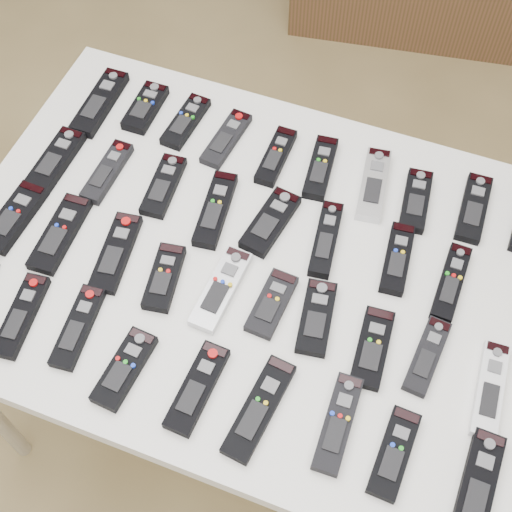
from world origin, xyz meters
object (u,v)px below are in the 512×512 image
(remote_7, at_px, (416,201))
(remote_11, at_px, (107,172))
(remote_10, at_px, (56,160))
(remote_4, at_px, (276,156))
(remote_3, at_px, (226,139))
(table, at_px, (256,275))
(remote_36, at_px, (478,487))
(remote_5, at_px, (320,168))
(remote_20, at_px, (116,252))
(remote_18, at_px, (14,217))
(remote_21, at_px, (164,277))
(remote_34, at_px, (338,423))
(remote_16, at_px, (397,259))
(remote_23, at_px, (272,304))
(remote_24, at_px, (316,318))
(remote_29, at_px, (21,316))
(remote_13, at_px, (215,209))
(remote_8, at_px, (474,208))
(remote_2, at_px, (186,122))
(remote_6, at_px, (374,185))
(remote_14, at_px, (270,222))
(remote_30, at_px, (78,327))
(remote_0, at_px, (100,103))
(remote_27, at_px, (490,389))
(remote_25, at_px, (372,348))
(remote_32, at_px, (197,388))
(remote_12, at_px, (164,186))
(remote_22, at_px, (221,289))
(remote_31, at_px, (124,369))
(remote_33, at_px, (259,408))
(remote_35, at_px, (394,453))
(remote_19, at_px, (60,234))

(remote_7, relative_size, remote_11, 0.92)
(remote_7, distance_m, remote_10, 0.80)
(remote_4, bearing_deg, remote_10, -157.70)
(remote_3, relative_size, remote_7, 1.07)
(table, distance_m, remote_36, 0.59)
(remote_5, xyz_separation_m, remote_20, (-0.32, -0.36, -0.00))
(remote_18, height_order, remote_21, same)
(remote_34, bearing_deg, remote_16, 86.54)
(remote_23, height_order, remote_24, remote_24)
(remote_20, height_order, remote_29, remote_29)
(remote_13, distance_m, remote_20, 0.23)
(remote_8, distance_m, remote_34, 0.57)
(remote_2, height_order, remote_6, remote_6)
(remote_14, relative_size, remote_30, 0.94)
(remote_13, bearing_deg, remote_0, 145.97)
(remote_27, bearing_deg, remote_25, 176.55)
(remote_30, relative_size, remote_32, 0.98)
(remote_29, bearing_deg, remote_16, 23.67)
(remote_21, relative_size, remote_27, 0.79)
(remote_16, bearing_deg, remote_10, 175.92)
(remote_0, distance_m, remote_12, 0.30)
(remote_4, relative_size, remote_27, 0.86)
(remote_0, xyz_separation_m, remote_18, (-0.02, -0.36, 0.00))
(remote_22, relative_size, remote_32, 1.06)
(remote_25, xyz_separation_m, remote_27, (0.22, -0.00, 0.00))
(remote_13, relative_size, remote_25, 1.16)
(remote_3, bearing_deg, remote_18, -126.98)
(remote_11, bearing_deg, remote_20, -57.20)
(remote_12, bearing_deg, remote_31, -79.88)
(remote_21, distance_m, remote_25, 0.43)
(remote_20, relative_size, remote_33, 0.92)
(remote_2, bearing_deg, remote_14, -30.69)
(remote_11, relative_size, remote_12, 1.04)
(remote_35, bearing_deg, remote_5, 122.00)
(remote_0, height_order, remote_2, remote_0)
(remote_0, height_order, remote_18, same)
(remote_35, bearing_deg, remote_12, 150.27)
(remote_12, relative_size, remote_32, 0.91)
(remote_14, xyz_separation_m, remote_23, (0.07, -0.18, -0.00))
(remote_31, height_order, remote_33, remote_31)
(remote_11, bearing_deg, remote_4, 28.44)
(remote_13, height_order, remote_29, remote_13)
(remote_14, relative_size, remote_36, 0.84)
(remote_5, xyz_separation_m, remote_23, (0.02, -0.36, -0.00))
(remote_19, distance_m, remote_21, 0.25)
(remote_36, bearing_deg, remote_13, 151.19)
(remote_8, xyz_separation_m, remote_30, (-0.65, -0.55, 0.00))
(remote_13, relative_size, remote_20, 1.02)
(remote_36, bearing_deg, remote_11, 158.47)
(table, relative_size, remote_32, 7.01)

